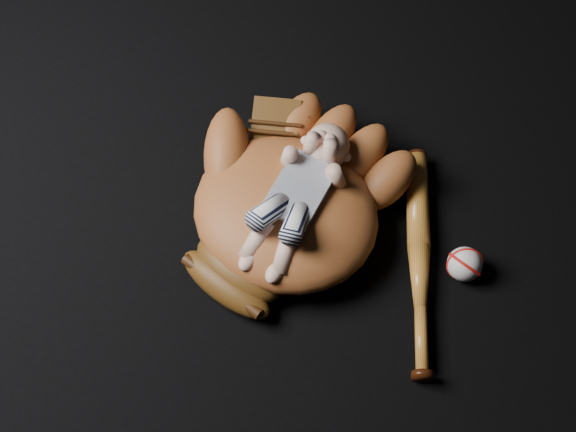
{
  "coord_description": "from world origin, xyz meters",
  "views": [
    {
      "loc": [
        0.46,
        -0.57,
        1.28
      ],
      "look_at": [
        0.1,
        0.03,
        0.09
      ],
      "focal_mm": 45.0,
      "sensor_mm": 36.0,
      "label": 1
    }
  ],
  "objects_px": {
    "newborn_baby": "(294,200)",
    "baseball": "(465,264)",
    "baseball_bat": "(419,259)",
    "baseball_glove": "(285,206)"
  },
  "relations": [
    {
      "from": "baseball_bat",
      "to": "baseball",
      "type": "distance_m",
      "value": 0.09
    },
    {
      "from": "baseball_glove",
      "to": "baseball_bat",
      "type": "relative_size",
      "value": 1.08
    },
    {
      "from": "baseball_glove",
      "to": "newborn_baby",
      "type": "bearing_deg",
      "value": -1.09
    },
    {
      "from": "baseball_glove",
      "to": "newborn_baby",
      "type": "height_order",
      "value": "newborn_baby"
    },
    {
      "from": "baseball",
      "to": "baseball_bat",
      "type": "bearing_deg",
      "value": -159.79
    },
    {
      "from": "newborn_baby",
      "to": "baseball_bat",
      "type": "distance_m",
      "value": 0.28
    },
    {
      "from": "baseball_glove",
      "to": "baseball",
      "type": "xyz_separation_m",
      "value": [
        0.35,
        0.09,
        -0.05
      ]
    },
    {
      "from": "baseball",
      "to": "baseball_glove",
      "type": "bearing_deg",
      "value": -165.2
    },
    {
      "from": "baseball_glove",
      "to": "newborn_baby",
      "type": "relative_size",
      "value": 1.55
    },
    {
      "from": "newborn_baby",
      "to": "baseball",
      "type": "relative_size",
      "value": 5.03
    }
  ]
}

